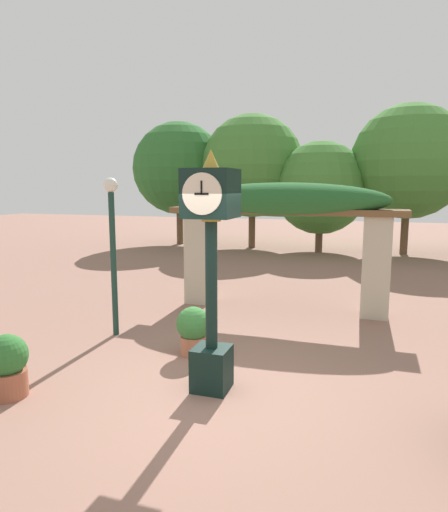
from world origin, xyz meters
TOP-DOWN VIEW (x-y plane):
  - ground_plane at (0.00, 0.00)m, footprint 60.00×60.00m
  - pedestal_clock at (-0.10, 0.09)m, footprint 0.59×0.64m
  - pergola at (0.00, 4.22)m, footprint 4.87×1.13m
  - potted_plant_near_left at (-0.78, 1.16)m, footprint 0.52×0.52m
  - potted_plant_near_right at (-2.42, -0.89)m, footprint 0.52×0.52m
  - lamp_post at (-2.43, 1.61)m, footprint 0.24×0.24m
  - tree_line at (-0.34, 13.52)m, footprint 16.70×4.60m

SIDE VIEW (x-z plane):
  - ground_plane at x=0.00m, z-range 0.00..0.00m
  - potted_plant_near_right at x=-2.42m, z-range 0.01..0.80m
  - potted_plant_near_left at x=-0.78m, z-range 0.03..0.79m
  - pedestal_clock at x=-0.10m, z-range 0.21..3.23m
  - lamp_post at x=-2.43m, z-range 0.37..3.10m
  - pergola at x=0.00m, z-range 0.65..3.31m
  - tree_line at x=-0.34m, z-range 0.40..6.00m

